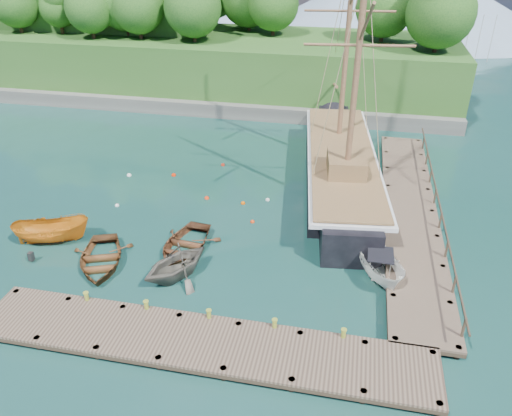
# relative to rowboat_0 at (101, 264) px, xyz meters

# --- Properties ---
(ground) EXTENTS (160.00, 160.00, 0.00)m
(ground) POSITION_rel_rowboat_0_xyz_m (5.13, 1.63, 0.00)
(ground) COLOR #11392F
(ground) RESTS_ON ground
(dock_near) EXTENTS (20.00, 3.20, 1.10)m
(dock_near) POSITION_rel_rowboat_0_xyz_m (7.13, -4.87, 0.43)
(dock_near) COLOR #433329
(dock_near) RESTS_ON ground
(dock_east) EXTENTS (3.20, 24.00, 1.10)m
(dock_east) POSITION_rel_rowboat_0_xyz_m (16.63, 8.63, 0.43)
(dock_east) COLOR #433329
(dock_east) RESTS_ON ground
(bollard_0) EXTENTS (0.26, 0.26, 0.45)m
(bollard_0) POSITION_rel_rowboat_0_xyz_m (1.13, -3.47, 0.00)
(bollard_0) COLOR olive
(bollard_0) RESTS_ON ground
(bollard_1) EXTENTS (0.26, 0.26, 0.45)m
(bollard_1) POSITION_rel_rowboat_0_xyz_m (4.13, -3.47, 0.00)
(bollard_1) COLOR olive
(bollard_1) RESTS_ON ground
(bollard_2) EXTENTS (0.26, 0.26, 0.45)m
(bollard_2) POSITION_rel_rowboat_0_xyz_m (7.13, -3.47, 0.00)
(bollard_2) COLOR olive
(bollard_2) RESTS_ON ground
(bollard_3) EXTENTS (0.26, 0.26, 0.45)m
(bollard_3) POSITION_rel_rowboat_0_xyz_m (10.13, -3.47, 0.00)
(bollard_3) COLOR olive
(bollard_3) RESTS_ON ground
(bollard_4) EXTENTS (0.26, 0.26, 0.45)m
(bollard_4) POSITION_rel_rowboat_0_xyz_m (13.13, -3.47, 0.00)
(bollard_4) COLOR olive
(bollard_4) RESTS_ON ground
(rowboat_0) EXTENTS (4.74, 5.52, 0.96)m
(rowboat_0) POSITION_rel_rowboat_0_xyz_m (0.00, 0.00, 0.00)
(rowboat_0) COLOR brown
(rowboat_0) RESTS_ON ground
(rowboat_1) EXTENTS (4.92, 5.09, 2.05)m
(rowboat_1) POSITION_rel_rowboat_0_xyz_m (4.38, -0.17, 0.00)
(rowboat_1) COLOR #5D594E
(rowboat_1) RESTS_ON ground
(rowboat_2) EXTENTS (3.79, 4.95, 0.96)m
(rowboat_2) POSITION_rel_rowboat_0_xyz_m (3.98, 2.21, 0.00)
(rowboat_2) COLOR #532F1A
(rowboat_2) RESTS_ON ground
(motorboat_orange) EXTENTS (4.64, 2.90, 1.68)m
(motorboat_orange) POSITION_rel_rowboat_0_xyz_m (-3.71, 1.48, 0.00)
(motorboat_orange) COLOR orange
(motorboat_orange) RESTS_ON ground
(cabin_boat_white) EXTENTS (3.20, 4.76, 1.72)m
(cabin_boat_white) POSITION_rel_rowboat_0_xyz_m (14.67, 1.95, 0.00)
(cabin_boat_white) COLOR white
(cabin_boat_white) RESTS_ON ground
(schooner) EXTENTS (6.87, 26.06, 18.86)m
(schooner) POSITION_rel_rowboat_0_xyz_m (12.07, 12.14, 1.05)
(schooner) COLOR black
(schooner) RESTS_ON ground
(mooring_buoy_0) EXTENTS (0.28, 0.28, 0.28)m
(mooring_buoy_0) POSITION_rel_rowboat_0_xyz_m (-1.99, 6.16, 0.00)
(mooring_buoy_0) COLOR white
(mooring_buoy_0) RESTS_ON ground
(mooring_buoy_1) EXTENTS (0.32, 0.32, 0.32)m
(mooring_buoy_1) POSITION_rel_rowboat_0_xyz_m (3.47, 8.31, 0.00)
(mooring_buoy_1) COLOR red
(mooring_buoy_1) RESTS_ON ground
(mooring_buoy_2) EXTENTS (0.28, 0.28, 0.28)m
(mooring_buoy_2) POSITION_rel_rowboat_0_xyz_m (6.01, 8.13, 0.00)
(mooring_buoy_2) COLOR #E65800
(mooring_buoy_2) RESTS_ON ground
(mooring_buoy_3) EXTENTS (0.29, 0.29, 0.29)m
(mooring_buoy_3) POSITION_rel_rowboat_0_xyz_m (7.51, 8.92, 0.00)
(mooring_buoy_3) COLOR silver
(mooring_buoy_3) RESTS_ON ground
(mooring_buoy_4) EXTENTS (0.34, 0.34, 0.34)m
(mooring_buoy_4) POSITION_rel_rowboat_0_xyz_m (0.09, 11.18, 0.00)
(mooring_buoy_4) COLOR red
(mooring_buoy_4) RESTS_ON ground
(mooring_buoy_5) EXTENTS (0.31, 0.31, 0.31)m
(mooring_buoy_5) POSITION_rel_rowboat_0_xyz_m (3.16, 13.63, 0.00)
(mooring_buoy_5) COLOR red
(mooring_buoy_5) RESTS_ON ground
(mooring_buoy_6) EXTENTS (0.34, 0.34, 0.34)m
(mooring_buoy_6) POSITION_rel_rowboat_0_xyz_m (-3.10, 10.50, 0.00)
(mooring_buoy_6) COLOR silver
(mooring_buoy_6) RESTS_ON ground
(mooring_buoy_7) EXTENTS (0.28, 0.28, 0.28)m
(mooring_buoy_7) POSITION_rel_rowboat_0_xyz_m (7.11, 5.96, 0.00)
(mooring_buoy_7) COLOR red
(mooring_buoy_7) RESTS_ON ground
(headland) EXTENTS (51.00, 19.31, 12.90)m
(headland) POSITION_rel_rowboat_0_xyz_m (-7.75, 33.00, 5.54)
(headland) COLOR #474744
(headland) RESTS_ON ground
(distant_ridge) EXTENTS (117.00, 40.00, 10.00)m
(distant_ridge) POSITION_rel_rowboat_0_xyz_m (9.44, 71.63, 4.35)
(distant_ridge) COLOR #728CA5
(distant_ridge) RESTS_ON ground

